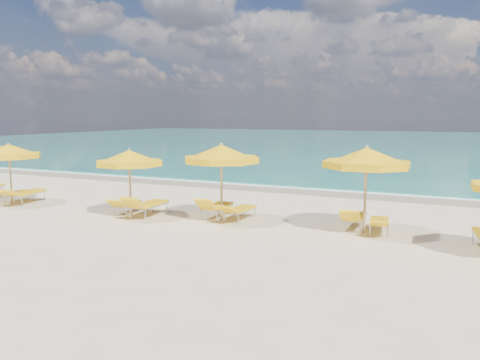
% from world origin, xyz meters
% --- Properties ---
extents(ground_plane, '(120.00, 120.00, 0.00)m').
position_xyz_m(ground_plane, '(0.00, 0.00, 0.00)').
color(ground_plane, beige).
extents(ocean, '(120.00, 80.00, 0.30)m').
position_xyz_m(ocean, '(0.00, 48.00, 0.00)').
color(ocean, '#136F62').
rests_on(ocean, ground).
extents(wet_sand_band, '(120.00, 2.60, 0.01)m').
position_xyz_m(wet_sand_band, '(0.00, 7.40, 0.00)').
color(wet_sand_band, tan).
rests_on(wet_sand_band, ground).
extents(foam_line, '(120.00, 1.20, 0.03)m').
position_xyz_m(foam_line, '(0.00, 8.20, 0.00)').
color(foam_line, white).
rests_on(foam_line, ground).
extents(whitecap_near, '(14.00, 0.36, 0.05)m').
position_xyz_m(whitecap_near, '(-6.00, 17.00, 0.00)').
color(whitecap_near, white).
rests_on(whitecap_near, ground).
extents(whitecap_far, '(18.00, 0.30, 0.05)m').
position_xyz_m(whitecap_far, '(8.00, 24.00, 0.00)').
color(whitecap_far, white).
rests_on(whitecap_far, ground).
extents(umbrella_2, '(3.12, 3.12, 2.40)m').
position_xyz_m(umbrella_2, '(-8.92, -0.50, 2.05)').
color(umbrella_2, tan).
rests_on(umbrella_2, ground).
extents(umbrella_3, '(2.89, 2.89, 2.33)m').
position_xyz_m(umbrella_3, '(-3.25, -0.43, 1.99)').
color(umbrella_3, tan).
rests_on(umbrella_3, ground).
extents(umbrella_4, '(2.93, 2.93, 2.56)m').
position_xyz_m(umbrella_4, '(-0.13, 0.31, 2.18)').
color(umbrella_4, tan).
rests_on(umbrella_4, ground).
extents(umbrella_5, '(3.37, 3.37, 2.59)m').
position_xyz_m(umbrella_5, '(4.45, 0.57, 2.20)').
color(umbrella_5, tan).
rests_on(umbrella_5, ground).
extents(lounger_2_left, '(0.72, 1.65, 0.70)m').
position_xyz_m(lounger_2_left, '(-9.38, -0.11, 0.20)').
color(lounger_2_left, '#A5A8AD').
rests_on(lounger_2_left, ground).
extents(lounger_2_right, '(0.94, 2.12, 0.74)m').
position_xyz_m(lounger_2_right, '(-8.51, -0.19, 0.24)').
color(lounger_2_right, '#A5A8AD').
rests_on(lounger_2_right, ground).
extents(lounger_3_left, '(0.80, 1.69, 0.67)m').
position_xyz_m(lounger_3_left, '(-3.71, -0.07, 0.20)').
color(lounger_3_left, '#A5A8AD').
rests_on(lounger_3_left, ground).
extents(lounger_3_right, '(0.71, 2.00, 0.88)m').
position_xyz_m(lounger_3_right, '(-2.71, -0.18, 0.24)').
color(lounger_3_right, '#A5A8AD').
rests_on(lounger_3_right, ground).
extents(lounger_4_left, '(0.66, 1.85, 0.84)m').
position_xyz_m(lounger_4_left, '(-0.48, 0.63, 0.23)').
color(lounger_4_left, '#A5A8AD').
rests_on(lounger_4_left, ground).
extents(lounger_4_right, '(0.71, 1.82, 0.69)m').
position_xyz_m(lounger_4_right, '(0.40, 0.59, 0.21)').
color(lounger_4_right, '#A5A8AD').
rests_on(lounger_4_right, ground).
extents(lounger_5_left, '(0.66, 1.80, 0.79)m').
position_xyz_m(lounger_5_left, '(4.08, 0.98, 0.22)').
color(lounger_5_left, '#A5A8AD').
rests_on(lounger_5_left, ground).
extents(lounger_5_right, '(0.72, 1.72, 0.60)m').
position_xyz_m(lounger_5_right, '(4.86, 0.75, 0.19)').
color(lounger_5_right, '#A5A8AD').
rests_on(lounger_5_right, ground).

